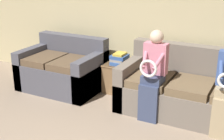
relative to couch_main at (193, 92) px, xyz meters
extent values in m
cube|color=#C6B789|center=(-1.05, 0.57, 0.95)|extent=(7.89, 0.06, 2.55)
cube|color=#70665B|center=(0.00, -0.05, -0.12)|extent=(2.07, 0.94, 0.42)
cube|color=#70665B|center=(0.00, 0.32, 0.35)|extent=(2.07, 0.20, 0.52)
cube|color=#70665B|center=(-0.96, -0.05, 0.01)|extent=(0.16, 0.94, 0.68)
cube|color=brown|center=(-0.58, -0.15, 0.15)|extent=(0.55, 0.70, 0.11)
cube|color=brown|center=(0.00, -0.15, 0.15)|extent=(0.55, 0.70, 0.11)
cube|color=#4C4C56|center=(-2.23, -0.10, -0.09)|extent=(1.34, 0.93, 0.47)
cube|color=#4C4C56|center=(-2.23, 0.26, 0.34)|extent=(1.34, 0.20, 0.40)
cube|color=#4C4C56|center=(-2.82, -0.10, 0.01)|extent=(0.16, 0.93, 0.67)
cube|color=#4C4C56|center=(-1.63, -0.10, 0.01)|extent=(0.16, 0.93, 0.67)
cube|color=brown|center=(-2.48, -0.20, 0.20)|extent=(0.48, 0.69, 0.11)
cube|color=brown|center=(-1.97, -0.20, 0.20)|extent=(0.48, 0.69, 0.11)
cube|color=#384260|center=(-0.48, -0.52, -0.06)|extent=(0.27, 0.10, 0.53)
cube|color=#384260|center=(-0.48, -0.38, 0.26)|extent=(0.27, 0.28, 0.11)
cube|color=#D17A8E|center=(-0.48, -0.31, 0.53)|extent=(0.32, 0.14, 0.43)
sphere|color=beige|center=(-0.48, -0.31, 0.82)|extent=(0.19, 0.19, 0.19)
torus|color=white|center=(-0.48, -0.58, 0.46)|extent=(0.24, 0.04, 0.24)
cylinder|color=#D17A8E|center=(-0.58, -0.44, 0.56)|extent=(0.12, 0.31, 0.24)
cylinder|color=#D17A8E|center=(-0.38, -0.44, 0.56)|extent=(0.12, 0.31, 0.24)
cube|color=tan|center=(0.48, -0.52, -0.06)|extent=(0.24, 0.10, 0.53)
cylinder|color=#3D5693|center=(0.39, -0.44, 0.56)|extent=(0.12, 0.31, 0.24)
cube|color=olive|center=(-1.30, 0.26, -0.08)|extent=(0.44, 0.49, 0.49)
cube|color=#9A724A|center=(-1.30, 0.26, 0.15)|extent=(0.46, 0.51, 0.02)
cube|color=#33569E|center=(-1.29, 0.25, 0.19)|extent=(0.24, 0.32, 0.05)
cube|color=gray|center=(-1.30, 0.27, 0.24)|extent=(0.23, 0.32, 0.04)
cube|color=#33569E|center=(-1.30, 0.25, 0.28)|extent=(0.25, 0.27, 0.06)
cube|color=gold|center=(-1.29, 0.25, 0.33)|extent=(0.16, 0.23, 0.04)
camera|label=1|loc=(0.86, -4.17, 1.78)|focal=50.00mm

